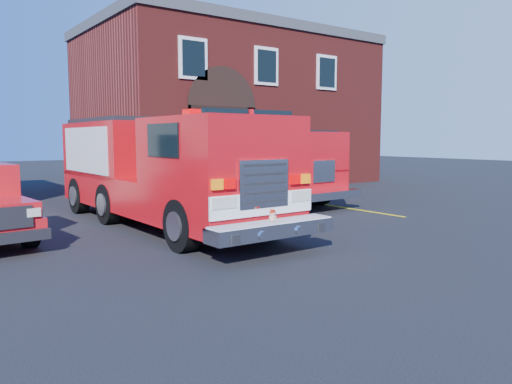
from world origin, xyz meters
TOP-DOWN VIEW (x-y plane):
  - ground at (0.00, 0.00)m, footprint 100.00×100.00m
  - parking_stripe_near at (6.50, 1.00)m, footprint 0.12×3.00m
  - parking_stripe_mid at (6.50, 4.00)m, footprint 0.12×3.00m
  - parking_stripe_far at (6.50, 7.00)m, footprint 0.12×3.00m
  - fire_station at (8.99, 13.98)m, footprint 15.20×10.20m
  - fire_engine at (-0.51, 2.86)m, footprint 3.07×10.48m
  - secondary_truck at (4.96, 6.42)m, footprint 3.34×9.36m

SIDE VIEW (x-z plane):
  - ground at x=0.00m, z-range 0.00..0.00m
  - parking_stripe_near at x=6.50m, z-range 0.00..0.01m
  - parking_stripe_mid at x=6.50m, z-range 0.00..0.01m
  - parking_stripe_far at x=6.50m, z-range 0.00..0.01m
  - secondary_truck at x=4.96m, z-range 0.13..3.12m
  - fire_engine at x=-0.51m, z-range 0.06..3.27m
  - fire_station at x=8.99m, z-range 0.03..8.48m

